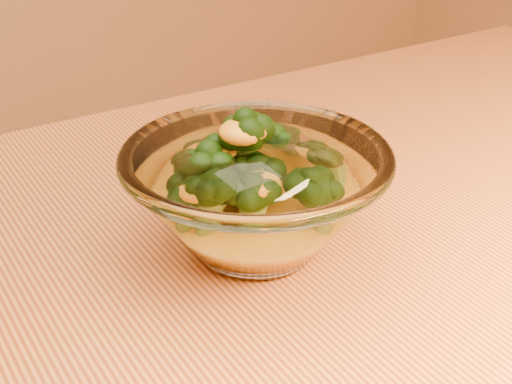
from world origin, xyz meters
TOP-DOWN VIEW (x-y plane):
  - table at (0.00, 0.00)m, footprint 1.20×0.80m
  - glass_bowl at (-0.06, 0.07)m, footprint 0.20×0.20m
  - cheese_sauce at (-0.06, 0.07)m, footprint 0.12×0.12m
  - broccoli_heap at (-0.06, 0.09)m, footprint 0.12×0.13m

SIDE VIEW (x-z plane):
  - table at x=0.00m, z-range 0.28..1.03m
  - cheese_sauce at x=-0.06m, z-range 0.76..0.79m
  - glass_bowl at x=-0.06m, z-range 0.75..0.84m
  - broccoli_heap at x=-0.06m, z-range 0.77..0.85m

